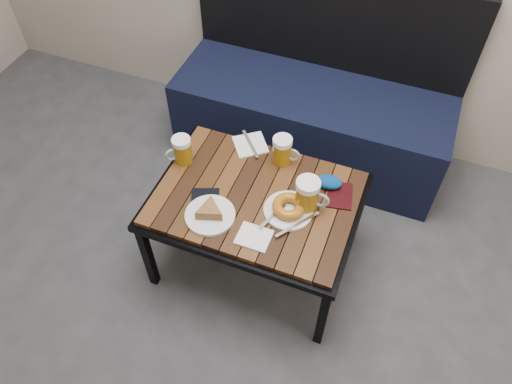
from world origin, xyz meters
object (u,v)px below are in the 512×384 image
(beer_mug_left, at_px, (182,150))
(plate_pie, at_px, (210,213))
(cafe_table, at_px, (256,203))
(passport_navy, at_px, (205,196))
(beer_mug_centre, at_px, (283,150))
(plate_bagel, at_px, (288,208))
(bench, at_px, (312,114))
(passport_burgundy, at_px, (340,195))
(knit_pouch, at_px, (329,182))
(beer_mug_right, at_px, (308,195))

(beer_mug_left, bearing_deg, plate_pie, 94.09)
(cafe_table, height_order, passport_navy, passport_navy)
(beer_mug_centre, height_order, passport_navy, beer_mug_centre)
(beer_mug_centre, bearing_deg, plate_bagel, -68.36)
(bench, distance_m, plate_bagel, 0.84)
(bench, bearing_deg, passport_burgundy, -65.34)
(cafe_table, distance_m, knit_pouch, 0.31)
(beer_mug_right, bearing_deg, passport_burgundy, 38.76)
(beer_mug_left, bearing_deg, beer_mug_centre, 159.69)
(beer_mug_left, bearing_deg, passport_burgundy, 143.46)
(plate_pie, bearing_deg, beer_mug_centre, 66.38)
(plate_bagel, xyz_separation_m, passport_navy, (-0.34, -0.05, -0.02))
(beer_mug_centre, xyz_separation_m, plate_pie, (-0.17, -0.38, -0.04))
(bench, relative_size, cafe_table, 1.67)
(cafe_table, height_order, beer_mug_right, beer_mug_right)
(plate_pie, xyz_separation_m, passport_navy, (-0.06, 0.08, -0.02))
(beer_mug_centre, distance_m, passport_navy, 0.38)
(cafe_table, height_order, passport_burgundy, passport_burgundy)
(cafe_table, distance_m, passport_burgundy, 0.34)
(plate_bagel, xyz_separation_m, passport_burgundy, (0.17, 0.15, -0.02))
(beer_mug_right, distance_m, plate_pie, 0.39)
(passport_burgundy, height_order, knit_pouch, knit_pouch)
(plate_pie, bearing_deg, bench, 81.05)
(cafe_table, relative_size, beer_mug_centre, 6.38)
(beer_mug_centre, bearing_deg, passport_navy, -129.99)
(beer_mug_left, bearing_deg, beer_mug_right, 133.90)
(knit_pouch, bearing_deg, passport_navy, -152.37)
(beer_mug_left, xyz_separation_m, plate_bagel, (0.51, -0.10, -0.04))
(beer_mug_right, xyz_separation_m, plate_bagel, (-0.06, -0.05, -0.05))
(beer_mug_left, relative_size, plate_bagel, 0.53)
(beer_mug_left, bearing_deg, knit_pouch, 147.11)
(cafe_table, height_order, plate_bagel, plate_bagel)
(beer_mug_right, bearing_deg, beer_mug_centre, 125.82)
(passport_burgundy, bearing_deg, beer_mug_right, -147.49)
(plate_pie, bearing_deg, passport_burgundy, 32.32)
(beer_mug_left, bearing_deg, bench, -159.18)
(beer_mug_centre, bearing_deg, cafe_table, -101.44)
(bench, distance_m, cafe_table, 0.79)
(bench, relative_size, beer_mug_left, 10.98)
(plate_pie, xyz_separation_m, knit_pouch, (0.39, 0.32, 0.00))
(cafe_table, xyz_separation_m, plate_pie, (-0.13, -0.16, 0.07))
(cafe_table, distance_m, plate_pie, 0.22)
(passport_navy, bearing_deg, bench, 144.43)
(bench, relative_size, plate_bagel, 5.81)
(knit_pouch, bearing_deg, plate_pie, -140.67)
(plate_bagel, bearing_deg, passport_burgundy, 41.99)
(beer_mug_right, bearing_deg, bench, 99.38)
(cafe_table, height_order, plate_pie, plate_pie)
(passport_navy, bearing_deg, beer_mug_left, -152.52)
(bench, relative_size, beer_mug_centre, 10.63)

